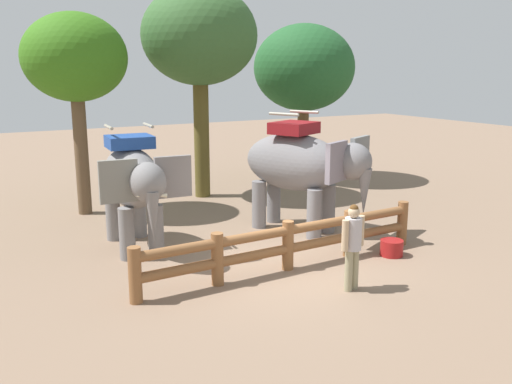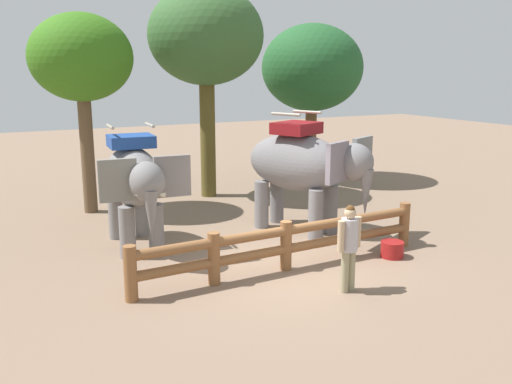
# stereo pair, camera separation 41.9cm
# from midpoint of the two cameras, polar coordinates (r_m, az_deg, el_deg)

# --- Properties ---
(ground_plane) EXTENTS (60.00, 60.00, 0.00)m
(ground_plane) POSITION_cam_midpoint_polar(r_m,az_deg,el_deg) (11.89, 3.74, -7.75)
(ground_plane) COLOR #816752
(log_fence) EXTENTS (6.84, 0.45, 1.05)m
(log_fence) POSITION_cam_midpoint_polar(r_m,az_deg,el_deg) (11.58, 4.15, -5.17)
(log_fence) COLOR brown
(log_fence) RESTS_ON ground
(elephant_near_left) EXTENTS (1.92, 3.38, 2.89)m
(elephant_near_left) POSITION_cam_midpoint_polar(r_m,az_deg,el_deg) (12.91, -11.47, 1.16)
(elephant_near_left) COLOR slate
(elephant_near_left) RESTS_ON ground
(elephant_center) EXTENTS (2.75, 3.63, 3.08)m
(elephant_center) POSITION_cam_midpoint_polar(r_m,az_deg,el_deg) (14.06, 5.78, 2.71)
(elephant_center) COLOR slate
(elephant_center) RESTS_ON ground
(tourist_woman_in_black) EXTENTS (0.58, 0.39, 1.68)m
(tourist_woman_in_black) POSITION_cam_midpoint_polar(r_m,az_deg,el_deg) (10.53, 10.69, -5.09)
(tourist_woman_in_black) COLOR gray
(tourist_woman_in_black) RESTS_ON ground
(tree_far_left) EXTENTS (2.86, 2.86, 5.64)m
(tree_far_left) POSITION_cam_midpoint_polar(r_m,az_deg,el_deg) (16.46, -16.84, 12.89)
(tree_far_left) COLOR brown
(tree_far_left) RESTS_ON ground
(tree_back_center) EXTENTS (3.62, 3.62, 6.67)m
(tree_back_center) POSITION_cam_midpoint_polar(r_m,az_deg,el_deg) (17.97, -4.49, 15.54)
(tree_back_center) COLOR brown
(tree_back_center) RESTS_ON ground
(tree_far_right) EXTENTS (3.67, 3.67, 5.71)m
(tree_far_right) POSITION_cam_midpoint_polar(r_m,az_deg,el_deg) (20.66, 6.40, 12.51)
(tree_far_right) COLOR brown
(tree_far_right) RESTS_ON ground
(feed_bucket) EXTENTS (0.51, 0.51, 0.36)m
(feed_bucket) POSITION_cam_midpoint_polar(r_m,az_deg,el_deg) (12.85, 14.75, -5.73)
(feed_bucket) COLOR maroon
(feed_bucket) RESTS_ON ground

